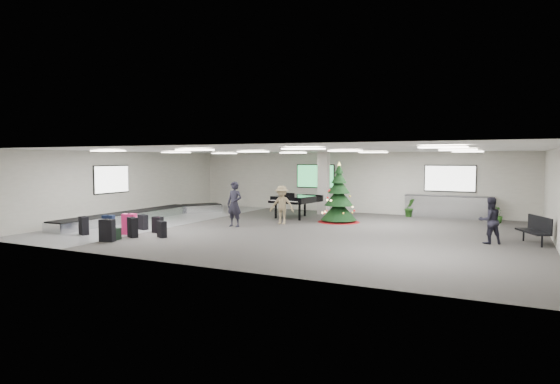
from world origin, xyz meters
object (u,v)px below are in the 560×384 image
at_px(potted_plant_right, 498,215).
at_px(traveler_b, 282,205).
at_px(potted_plant_left, 410,208).
at_px(grand_piano, 296,199).
at_px(traveler_bench, 490,221).
at_px(service_counter, 448,207).
at_px(christmas_tree, 339,201).
at_px(pink_suitcase, 129,224).
at_px(traveler_a, 234,204).
at_px(baggage_carousel, 145,215).
at_px(bench, 536,229).

bearing_deg(potted_plant_right, traveler_b, -152.11).
xyz_separation_m(traveler_b, potted_plant_left, (4.53, 5.03, -0.39)).
relative_size(grand_piano, potted_plant_right, 3.23).
relative_size(traveler_bench, potted_plant_left, 1.72).
height_order(service_counter, traveler_b, traveler_b).
xyz_separation_m(service_counter, christmas_tree, (-4.27, -3.67, 0.39)).
bearing_deg(pink_suitcase, potted_plant_right, 21.80).
bearing_deg(potted_plant_left, traveler_a, -132.03).
height_order(baggage_carousel, christmas_tree, christmas_tree).
bearing_deg(grand_piano, service_counter, 33.77).
height_order(baggage_carousel, grand_piano, grand_piano).
distance_m(grand_piano, traveler_a, 3.97).
height_order(christmas_tree, traveler_b, christmas_tree).
xyz_separation_m(pink_suitcase, potted_plant_right, (12.36, 9.58, -0.02)).
relative_size(baggage_carousel, grand_piano, 4.00).
relative_size(christmas_tree, bench, 1.76).
bearing_deg(baggage_carousel, potted_plant_right, 21.24).
xyz_separation_m(grand_piano, traveler_b, (0.34, -2.22, -0.06)).
height_order(service_counter, traveler_bench, traveler_bench).
relative_size(christmas_tree, grand_piano, 1.12).
bearing_deg(grand_piano, potted_plant_right, 22.70).
xyz_separation_m(christmas_tree, potted_plant_left, (2.51, 3.32, -0.48)).
bearing_deg(potted_plant_left, potted_plant_right, -7.99).
bearing_deg(pink_suitcase, grand_piano, 48.12).
height_order(traveler_bench, potted_plant_right, traveler_bench).
bearing_deg(traveler_bench, potted_plant_right, -119.88).
xyz_separation_m(bench, traveler_a, (-11.17, -0.91, 0.42)).
bearing_deg(christmas_tree, grand_piano, 167.69).
xyz_separation_m(christmas_tree, grand_piano, (-2.36, 0.52, -0.03)).
xyz_separation_m(baggage_carousel, bench, (16.28, 0.68, 0.32)).
height_order(christmas_tree, bench, christmas_tree).
relative_size(traveler_a, potted_plant_right, 2.53).
xyz_separation_m(grand_piano, potted_plant_right, (8.81, 2.26, -0.52)).
xyz_separation_m(grand_piano, potted_plant_left, (4.87, 2.81, -0.45)).
relative_size(pink_suitcase, traveler_b, 0.48).
bearing_deg(baggage_carousel, christmas_tree, 19.67).
height_order(baggage_carousel, service_counter, service_counter).
height_order(pink_suitcase, potted_plant_right, pink_suitcase).
bearing_deg(traveler_b, potted_plant_left, 37.78).
bearing_deg(service_counter, potted_plant_left, -168.89).
height_order(grand_piano, traveler_a, traveler_a).
bearing_deg(traveler_bench, pink_suitcase, -11.06).
bearing_deg(potted_plant_right, pink_suitcase, -142.23).
bearing_deg(potted_plant_left, christmas_tree, -127.06).
bearing_deg(pink_suitcase, traveler_b, 36.63).
xyz_separation_m(traveler_b, traveler_bench, (8.34, -1.23, -0.06)).
distance_m(traveler_a, potted_plant_right, 11.63).
distance_m(traveler_bench, potted_plant_right, 5.73).
distance_m(christmas_tree, grand_piano, 2.42).
bearing_deg(pink_suitcase, christmas_tree, 33.02).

